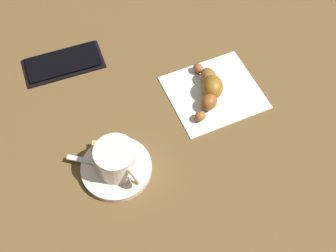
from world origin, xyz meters
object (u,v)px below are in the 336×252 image
object	(u,v)px
sugar_packet	(111,148)
cell_phone	(64,63)
napkin	(214,92)
teaspoon	(117,167)
saucer	(116,168)
croissant	(210,88)
espresso_cup	(116,160)

from	to	relation	value
sugar_packet	cell_phone	distance (m)	0.23
napkin	cell_phone	distance (m)	0.30
teaspoon	cell_phone	world-z (taller)	teaspoon
saucer	sugar_packet	world-z (taller)	sugar_packet
napkin	croissant	size ratio (longest dim) A/B	1.37
saucer	espresso_cup	world-z (taller)	espresso_cup
saucer	teaspoon	size ratio (longest dim) A/B	1.02
saucer	cell_phone	distance (m)	0.26
sugar_packet	cell_phone	size ratio (longest dim) A/B	0.41
cell_phone	sugar_packet	bearing A→B (deg)	-82.94
napkin	croissant	bearing A→B (deg)	-177.31
croissant	cell_phone	xyz separation A→B (m)	(-0.24, 0.17, -0.02)
saucer	sugar_packet	size ratio (longest dim) A/B	1.85
teaspoon	saucer	bearing A→B (deg)	124.47
napkin	sugar_packet	bearing A→B (deg)	-167.10
croissant	cell_phone	size ratio (longest dim) A/B	0.79
croissant	sugar_packet	bearing A→B (deg)	-166.59
espresso_cup	croissant	world-z (taller)	espresso_cup
saucer	cell_phone	bearing A→B (deg)	95.30
cell_phone	croissant	bearing A→B (deg)	-36.48
saucer	cell_phone	size ratio (longest dim) A/B	0.77
croissant	teaspoon	bearing A→B (deg)	-157.30
saucer	espresso_cup	bearing A→B (deg)	-39.78
saucer	teaspoon	xyz separation A→B (m)	(0.00, -0.00, 0.01)
sugar_packet	croissant	xyz separation A→B (m)	(0.21, 0.05, 0.01)
sugar_packet	napkin	size ratio (longest dim) A/B	0.39
espresso_cup	croissant	xyz separation A→B (m)	(0.21, 0.09, -0.02)
sugar_packet	cell_phone	xyz separation A→B (m)	(-0.03, 0.22, -0.01)
saucer	teaspoon	bearing A→B (deg)	-55.53
saucer	sugar_packet	bearing A→B (deg)	84.16
saucer	croissant	bearing A→B (deg)	21.92
sugar_packet	croissant	bearing A→B (deg)	-144.63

